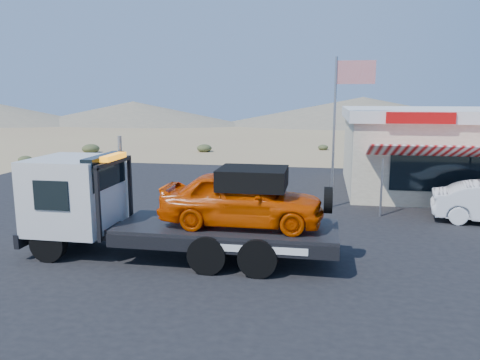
{
  "coord_description": "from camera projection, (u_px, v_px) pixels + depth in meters",
  "views": [
    {
      "loc": [
        4.27,
        -14.55,
        4.58
      ],
      "look_at": [
        1.34,
        1.95,
        1.5
      ],
      "focal_mm": 35.0,
      "sensor_mm": 36.0,
      "label": 1
    }
  ],
  "objects": [
    {
      "name": "asphalt_lot",
      "position": [
        261.0,
        213.0,
        18.22
      ],
      "size": [
        32.0,
        24.0,
        0.02
      ],
      "primitive_type": "cube",
      "color": "black",
      "rests_on": "ground"
    },
    {
      "name": "tow_truck",
      "position": [
        171.0,
        204.0,
        13.11
      ],
      "size": [
        8.66,
        2.57,
        2.89
      ],
      "color": "black",
      "rests_on": "asphalt_lot"
    },
    {
      "name": "ground",
      "position": [
        190.0,
        233.0,
        15.66
      ],
      "size": [
        120.0,
        120.0,
        0.0
      ],
      "primitive_type": "plane",
      "color": "#9B7C58",
      "rests_on": "ground"
    },
    {
      "name": "flagpole",
      "position": [
        341.0,
        115.0,
        18.49
      ],
      "size": [
        1.55,
        0.1,
        6.0
      ],
      "color": "#99999E",
      "rests_on": "asphalt_lot"
    },
    {
      "name": "distant_hills",
      "position": [
        229.0,
        112.0,
        70.4
      ],
      "size": [
        126.0,
        48.0,
        4.2
      ],
      "color": "#726B59",
      "rests_on": "ground"
    },
    {
      "name": "jerky_store",
      "position": [
        456.0,
        150.0,
        22.18
      ],
      "size": [
        10.4,
        9.97,
        3.9
      ],
      "color": "#C1B292",
      "rests_on": "asphalt_lot"
    },
    {
      "name": "desert_scrub",
      "position": [
        44.0,
        166.0,
        28.45
      ],
      "size": [
        25.08,
        35.28,
        0.73
      ],
      "color": "#3E4525",
      "rests_on": "ground"
    }
  ]
}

